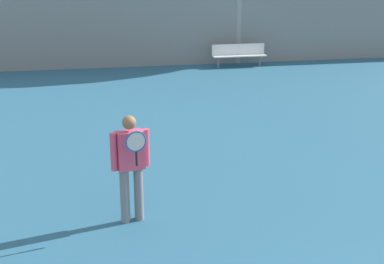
% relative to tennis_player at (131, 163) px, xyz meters
% --- Properties ---
extents(tennis_player, '(0.58, 0.46, 1.66)m').
position_rel_tennis_player_xyz_m(tennis_player, '(0.00, 0.00, 0.00)').
color(tennis_player, slate).
rests_on(tennis_player, ground_plane).
extents(bench_courtside_near, '(2.03, 0.40, 0.84)m').
position_rel_tennis_player_xyz_m(bench_courtside_near, '(5.11, 11.89, -0.43)').
color(bench_courtside_near, white).
rests_on(bench_courtside_near, ground_plane).
extents(back_fence, '(32.08, 0.06, 2.90)m').
position_rel_tennis_player_xyz_m(back_fence, '(2.33, 12.62, 0.51)').
color(back_fence, gray).
rests_on(back_fence, ground_plane).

